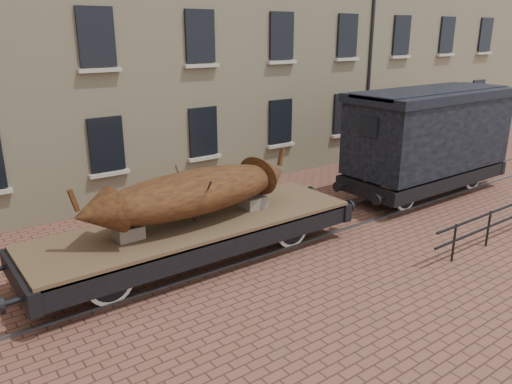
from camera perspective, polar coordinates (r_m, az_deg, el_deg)
ground at (r=13.91m, az=1.19°, el=-5.62°), size 90.00×90.00×0.00m
rail_track at (r=13.89m, az=1.19°, el=-5.51°), size 30.00×1.52×0.06m
flatcar_wagon at (r=12.45m, az=-6.83°, el=-4.30°), size 9.25×2.51×1.40m
iron_boat at (r=12.10m, az=-7.17°, el=-0.02°), size 5.95×1.95×1.45m
goods_van at (r=18.28m, az=19.22°, el=6.71°), size 7.16×2.61×3.70m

